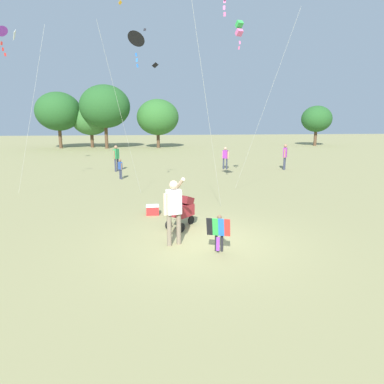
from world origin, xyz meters
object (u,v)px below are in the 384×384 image
Objects in this scene: stroller at (183,209)px; person_red_shirt at (225,156)px; child_with_butterfly_kite at (219,230)px; kite_blue_high at (240,30)px; person_sitting_far at (285,155)px; person_kid_running at (116,156)px; kite_green_novelty at (136,40)px; person_adult_flyer at (174,207)px; cooler_box at (153,210)px; kite_orange_delta at (3,35)px; person_couple_left at (120,167)px.

person_red_shirt is (3.78, 12.21, 0.26)m from stroller.
kite_blue_high is at bearing 73.97° from child_with_butterfly_kite.
person_sitting_far is 1.02× the size of person_kid_running.
person_sitting_far is at bearing 51.74° from kite_blue_high.
kite_green_novelty is 4.66× the size of person_red_shirt.
person_adult_flyer reaches higher than stroller.
child_with_butterfly_kite is at bearing -70.77° from stroller.
person_sitting_far is at bearing 58.58° from person_adult_flyer.
cooler_box is (-4.75, -10.64, -0.69)m from person_red_shirt.
kite_green_novelty is at bearing -172.68° from kite_blue_high.
kite_blue_high is at bearing -96.95° from person_red_shirt.
person_red_shirt is 0.89× the size of person_kid_running.
kite_blue_high is 9.03m from cooler_box.
kite_orange_delta is 4.24× the size of person_sitting_far.
person_adult_flyer is 1.12× the size of person_kid_running.
person_kid_running reaches higher than person_red_shirt.
cooler_box is at bearing 114.75° from child_with_butterfly_kite.
child_with_butterfly_kite is at bearing -106.03° from kite_blue_high.
kite_blue_high is at bearing 46.39° from cooler_box.
kite_blue_high reaches higher than kite_green_novelty.
kite_blue_high reaches higher than cooler_box.
person_adult_flyer is 13.85m from person_kid_running.
stroller is at bearing -123.32° from person_sitting_far.
kite_green_novelty is 7.29m from cooler_box.
person_sitting_far is (7.63, 11.61, 0.38)m from stroller.
person_sitting_far is 3.73× the size of cooler_box.
kite_blue_high is 10.83m from person_kid_running.
stroller is 2.30× the size of cooler_box.
person_kid_running reaches higher than person_couple_left.
kite_blue_high is 16.82× the size of cooler_box.
person_adult_flyer is at bearing -77.27° from person_couple_left.
kite_blue_high is 9.29m from person_couple_left.
person_sitting_far is 10.92m from person_kid_running.
stroller is 1.90m from cooler_box.
person_kid_running is at bearing 99.90° from person_couple_left.
child_with_butterfly_kite is 9.64m from kite_green_novelty.
person_kid_running is at bearing 105.23° from stroller.
stroller reaches higher than child_with_butterfly_kite.
stroller is 7.97m from kite_green_novelty.
child_with_butterfly_kite is 2.15× the size of cooler_box.
kite_blue_high reaches higher than person_sitting_far.
kite_blue_high is 5.12× the size of person_red_shirt.
person_couple_left is 3.03m from person_kid_running.
cooler_box is (2.32, -10.47, -0.80)m from person_kid_running.
stroller is 0.15× the size of kite_orange_delta.
stroller is 9.49m from person_couple_left.
person_red_shirt is (5.30, 7.06, -5.64)m from kite_green_novelty.
person_couple_left is 7.73m from cooler_box.
person_adult_flyer is 11.41m from kite_orange_delta.
kite_green_novelty is at bearing -126.88° from person_red_shirt.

